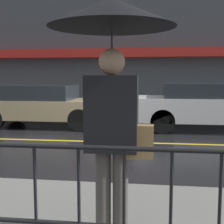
# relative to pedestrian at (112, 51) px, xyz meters

# --- Properties ---
(ground_plane) EXTENTS (80.00, 80.00, 0.00)m
(ground_plane) POSITION_rel_pedestrian_xyz_m (-1.45, 4.89, -1.86)
(ground_plane) COLOR black
(sidewalk_far) EXTENTS (28.00, 2.13, 0.11)m
(sidewalk_far) POSITION_rel_pedestrian_xyz_m (-1.45, 9.27, -1.81)
(sidewalk_far) COLOR slate
(sidewalk_far) RESTS_ON ground_plane
(lane_marking) EXTENTS (25.20, 0.12, 0.01)m
(lane_marking) POSITION_rel_pedestrian_xyz_m (-1.45, 4.89, -1.86)
(lane_marking) COLOR gold
(lane_marking) RESTS_ON ground_plane
(building_storefront) EXTENTS (28.00, 0.85, 5.62)m
(building_storefront) POSITION_rel_pedestrian_xyz_m (-1.45, 10.46, 0.93)
(building_storefront) COLOR #383D42
(building_storefront) RESTS_ON ground_plane
(pedestrian) EXTENTS (1.12, 1.12, 2.21)m
(pedestrian) POSITION_rel_pedestrian_xyz_m (0.00, 0.00, 0.00)
(pedestrian) COLOR #4C4742
(pedestrian) RESTS_ON sidewalk_near
(car_tan) EXTENTS (4.42, 1.82, 1.36)m
(car_tan) POSITION_rel_pedestrian_xyz_m (-3.25, 7.12, -1.15)
(car_tan) COLOR tan
(car_tan) RESTS_ON ground_plane
(car_white) EXTENTS (4.24, 1.94, 1.44)m
(car_white) POSITION_rel_pedestrian_xyz_m (1.92, 7.12, -1.11)
(car_white) COLOR silver
(car_white) RESTS_ON ground_plane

